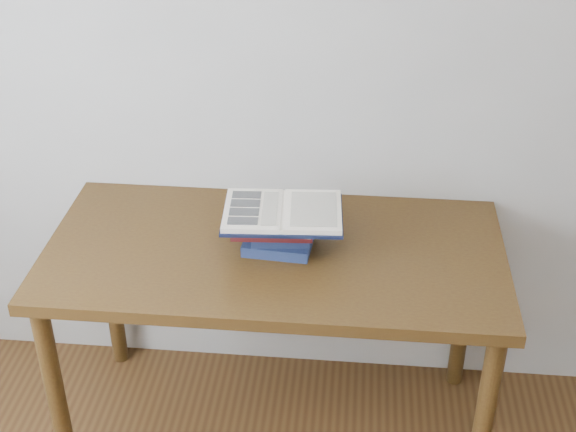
# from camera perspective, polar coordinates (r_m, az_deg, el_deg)

# --- Properties ---
(room_shell) EXTENTS (3.54, 3.54, 2.62)m
(room_shell) POSITION_cam_1_polar(r_m,az_deg,el_deg) (1.02, -19.15, -5.06)
(room_shell) COLOR #BCBAB2
(room_shell) RESTS_ON ground
(desk) EXTENTS (1.46, 0.73, 0.78)m
(desk) POSITION_cam_1_polar(r_m,az_deg,el_deg) (2.61, -0.95, -4.08)
(desk) COLOR #452F11
(desk) RESTS_ON ground
(book_stack) EXTENTS (0.27, 0.20, 0.12)m
(book_stack) POSITION_cam_1_polar(r_m,az_deg,el_deg) (2.53, -0.75, -0.98)
(book_stack) COLOR #171C46
(book_stack) RESTS_ON desk
(open_book) EXTENTS (0.39, 0.28, 0.03)m
(open_book) POSITION_cam_1_polar(r_m,az_deg,el_deg) (2.48, -0.37, 0.27)
(open_book) COLOR black
(open_book) RESTS_ON book_stack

